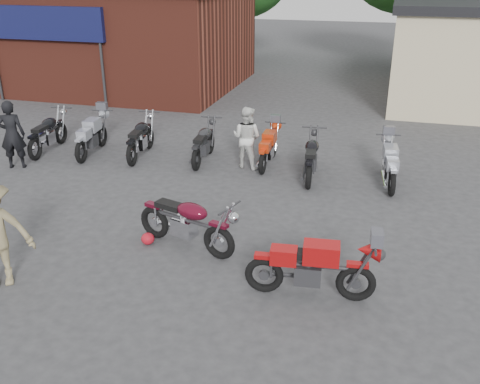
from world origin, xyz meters
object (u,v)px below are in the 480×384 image
(row_bike_5, at_px, (311,155))
(vintage_motorcycle, at_px, (187,219))
(person_light, at_px, (247,137))
(row_bike_6, at_px, (390,162))
(helmet, at_px, (148,239))
(row_bike_1, at_px, (91,134))
(row_bike_2, at_px, (141,136))
(sportbike, at_px, (313,265))
(row_bike_3, at_px, (204,141))
(person_dark, at_px, (12,135))
(row_bike_0, at_px, (48,131))
(row_bike_4, at_px, (269,146))

(row_bike_5, bearing_deg, vintage_motorcycle, 153.42)
(person_light, bearing_deg, row_bike_6, -171.35)
(helmet, height_order, row_bike_1, row_bike_1)
(row_bike_1, bearing_deg, vintage_motorcycle, -141.56)
(vintage_motorcycle, distance_m, row_bike_2, 5.58)
(sportbike, distance_m, row_bike_3, 6.85)
(sportbike, xyz_separation_m, helmet, (-3.32, 0.90, -0.47))
(row_bike_3, bearing_deg, person_dark, 107.44)
(person_light, xyz_separation_m, row_bike_0, (-5.83, -0.27, -0.22))
(row_bike_2, distance_m, row_bike_6, 6.75)
(sportbike, xyz_separation_m, person_dark, (-8.49, 3.87, 0.32))
(row_bike_1, height_order, row_bike_5, row_bike_5)
(row_bike_0, bearing_deg, person_dark, 171.35)
(row_bike_3, distance_m, row_bike_6, 4.93)
(helmet, bearing_deg, row_bike_0, 139.33)
(person_dark, distance_m, row_bike_3, 5.01)
(helmet, distance_m, row_bike_5, 5.05)
(row_bike_2, xyz_separation_m, row_bike_4, (3.59, 0.28, -0.06))
(row_bike_1, bearing_deg, row_bike_0, 87.64)
(row_bike_6, bearing_deg, row_bike_4, 73.87)
(row_bike_5, bearing_deg, row_bike_3, 77.01)
(person_dark, height_order, row_bike_3, person_dark)
(sportbike, height_order, row_bike_1, sportbike)
(vintage_motorcycle, distance_m, row_bike_6, 5.66)
(row_bike_0, height_order, row_bike_4, row_bike_0)
(vintage_motorcycle, xyz_separation_m, sportbike, (2.51, -0.96, -0.02))
(helmet, relative_size, row_bike_6, 0.13)
(person_light, distance_m, row_bike_0, 5.84)
(row_bike_4, bearing_deg, row_bike_5, -116.12)
(row_bike_4, xyz_separation_m, row_bike_5, (1.23, -0.59, 0.05))
(person_dark, relative_size, row_bike_6, 0.93)
(vintage_motorcycle, relative_size, row_bike_5, 1.04)
(person_dark, distance_m, row_bike_6, 9.69)
(sportbike, relative_size, row_bike_4, 1.10)
(sportbike, height_order, row_bike_6, sportbike)
(vintage_motorcycle, distance_m, row_bike_4, 4.92)
(row_bike_2, bearing_deg, row_bike_0, 89.18)
(row_bike_2, relative_size, row_bike_4, 1.11)
(helmet, distance_m, person_dark, 6.01)
(sportbike, distance_m, person_dark, 9.33)
(row_bike_5, bearing_deg, row_bike_0, 84.74)
(vintage_motorcycle, distance_m, row_bike_3, 4.90)
(person_light, xyz_separation_m, row_bike_1, (-4.50, -0.16, -0.23))
(person_light, height_order, row_bike_1, person_light)
(person_dark, xyz_separation_m, row_bike_5, (7.66, 1.41, -0.31))
(person_dark, bearing_deg, row_bike_5, 167.40)
(person_dark, height_order, row_bike_0, person_dark)
(row_bike_4, height_order, row_bike_5, row_bike_5)
(row_bike_1, distance_m, row_bike_4, 5.05)
(person_light, xyz_separation_m, row_bike_4, (0.52, 0.31, -0.28))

